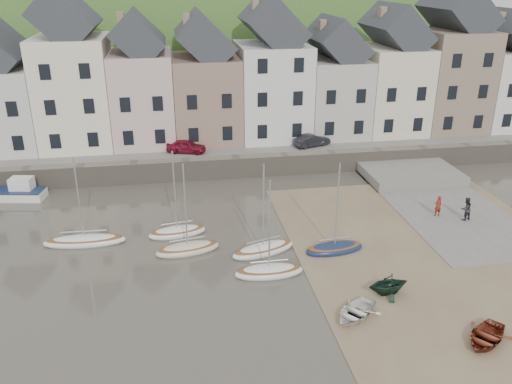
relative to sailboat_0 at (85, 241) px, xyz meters
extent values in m
plane|color=#4B453B|center=(11.57, -6.05, -0.26)|extent=(160.00, 160.00, 0.00)
cube|color=#355923|center=(11.57, 25.95, 0.49)|extent=(90.00, 30.00, 1.50)
cube|color=slate|center=(11.57, 14.45, 1.29)|extent=(70.00, 7.00, 0.10)
cube|color=slate|center=(11.57, 10.95, 0.64)|extent=(70.00, 1.20, 1.80)
cube|color=brown|center=(22.57, -6.05, -0.23)|extent=(18.00, 26.00, 0.06)
cube|color=slate|center=(26.57, 1.95, -0.20)|extent=(8.00, 18.00, 0.12)
ellipsoid|color=#355923|center=(6.57, 53.95, -18.26)|extent=(134.40, 84.00, 84.00)
cube|color=beige|center=(-8.48, 17.95, 4.99)|extent=(5.80, 8.00, 7.50)
cube|color=beige|center=(-2.33, 17.95, 6.24)|extent=(6.40, 8.00, 10.00)
cube|color=#C4A7A3|center=(3.72, 17.95, 5.49)|extent=(5.60, 8.00, 8.50)
cube|color=gray|center=(2.32, 17.95, 12.56)|extent=(0.60, 0.90, 1.40)
cube|color=#866B5C|center=(9.67, 17.95, 5.24)|extent=(6.20, 8.00, 8.00)
cube|color=gray|center=(8.12, 17.95, 12.37)|extent=(0.60, 0.90, 1.40)
cube|color=silver|center=(16.12, 17.95, 5.74)|extent=(6.60, 8.00, 9.00)
cube|color=gray|center=(14.47, 17.95, 13.57)|extent=(0.60, 0.90, 1.40)
cube|color=#B3AEA4|center=(22.37, 17.95, 4.99)|extent=(5.80, 8.00, 7.50)
cube|color=gray|center=(20.92, 17.95, 11.66)|extent=(0.60, 0.90, 1.40)
cube|color=beige|center=(28.32, 17.95, 5.49)|extent=(6.00, 8.00, 8.50)
cube|color=gray|center=(26.82, 17.95, 12.77)|extent=(0.60, 0.90, 1.40)
cube|color=#826F5D|center=(34.57, 17.95, 6.24)|extent=(6.40, 8.00, 10.00)
cube|color=silver|center=(40.72, 17.95, 5.24)|extent=(5.80, 8.00, 8.00)
cube|color=gray|center=(39.27, 17.95, 12.16)|extent=(0.60, 0.90, 1.40)
ellipsoid|color=white|center=(0.00, 0.00, -0.06)|extent=(5.48, 1.69, 0.84)
ellipsoid|color=brown|center=(0.00, 0.00, 0.16)|extent=(5.04, 1.54, 0.20)
cylinder|color=#B2B5B7|center=(0.00, 0.00, 3.04)|extent=(0.10, 0.10, 5.60)
cylinder|color=#B2B5B7|center=(0.00, 0.00, 0.69)|extent=(2.99, 0.19, 0.08)
ellipsoid|color=white|center=(6.13, 0.30, -0.06)|extent=(4.16, 2.10, 0.84)
ellipsoid|color=brown|center=(6.13, 0.30, 0.16)|extent=(3.82, 1.92, 0.20)
cylinder|color=#B2B5B7|center=(6.13, 0.30, 3.04)|extent=(0.10, 0.10, 5.60)
cylinder|color=#B2B5B7|center=(6.13, 0.30, 0.69)|extent=(2.17, 0.42, 0.08)
ellipsoid|color=beige|center=(6.73, -2.22, -0.06)|extent=(4.40, 2.22, 0.84)
ellipsoid|color=brown|center=(6.73, -2.22, 0.16)|extent=(4.05, 2.02, 0.20)
cylinder|color=#B2B5B7|center=(6.73, -2.22, 3.04)|extent=(0.10, 0.10, 5.60)
cylinder|color=#B2B5B7|center=(6.73, -2.22, 0.69)|extent=(2.29, 0.49, 0.08)
ellipsoid|color=white|center=(11.41, -5.82, -0.06)|extent=(4.17, 1.51, 0.84)
ellipsoid|color=brown|center=(11.41, -5.82, 0.16)|extent=(3.84, 1.37, 0.20)
cylinder|color=#B2B5B7|center=(11.41, -5.82, 3.04)|extent=(0.10, 0.10, 5.60)
cylinder|color=#B2B5B7|center=(11.41, -5.82, 0.69)|extent=(2.29, 0.09, 0.08)
ellipsoid|color=white|center=(11.54, -3.10, -0.06)|extent=(4.62, 2.75, 0.84)
ellipsoid|color=brown|center=(11.54, -3.10, 0.16)|extent=(4.24, 2.51, 0.20)
cylinder|color=#B2B5B7|center=(11.54, -3.10, 3.04)|extent=(0.10, 0.10, 5.60)
cylinder|color=#B2B5B7|center=(11.54, -3.10, 0.69)|extent=(2.31, 0.80, 0.08)
ellipsoid|color=#162544|center=(16.12, -3.72, -0.06)|extent=(4.07, 1.94, 0.84)
ellipsoid|color=brown|center=(16.12, -3.72, 0.16)|extent=(3.75, 1.76, 0.20)
cylinder|color=#B2B5B7|center=(16.12, -3.72, 3.04)|extent=(0.10, 0.10, 5.60)
cylinder|color=#B2B5B7|center=(16.12, -3.72, 0.69)|extent=(2.16, 0.33, 0.08)
cube|color=white|center=(-6.61, 8.80, 0.09)|extent=(5.12, 2.57, 0.70)
cube|color=#162544|center=(-6.61, 8.80, 0.46)|extent=(5.04, 2.60, 0.08)
cube|color=white|center=(-5.89, 8.93, 0.94)|extent=(1.90, 1.49, 1.00)
imported|color=white|center=(15.07, -10.73, 0.10)|extent=(3.59, 3.46, 0.61)
imported|color=black|center=(17.62, -8.91, 0.42)|extent=(2.57, 2.29, 1.24)
imported|color=maroon|center=(20.69, -13.70, 0.11)|extent=(3.63, 3.51, 0.61)
imported|color=maroon|center=(25.17, 0.11, 0.65)|extent=(0.61, 0.44, 1.57)
imported|color=#222227|center=(26.82, -0.87, 0.73)|extent=(0.97, 0.84, 1.73)
imported|color=maroon|center=(7.40, 13.45, 1.94)|extent=(3.80, 2.43, 1.20)
imported|color=black|center=(19.13, 13.45, 1.92)|extent=(3.72, 2.31, 1.16)
camera|label=1|loc=(6.20, -32.58, 16.54)|focal=37.01mm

